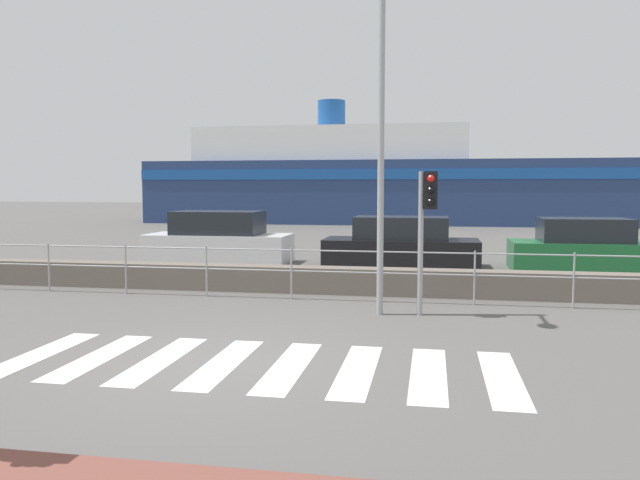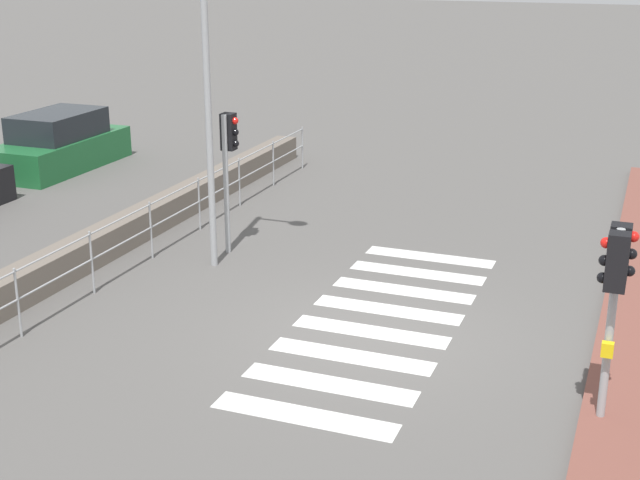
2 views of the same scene
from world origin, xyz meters
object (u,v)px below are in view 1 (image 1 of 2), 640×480
(traffic_light_far, at_px, (427,210))
(parked_car_green, at_px, (583,248))
(streetlamp, at_px, (380,103))
(parked_car_black, at_px, (401,245))
(parked_car_white, at_px, (218,241))
(ferry_boat, at_px, (376,182))

(traffic_light_far, relative_size, parked_car_green, 0.66)
(streetlamp, relative_size, parked_car_green, 1.55)
(streetlamp, relative_size, parked_car_black, 1.36)
(traffic_light_far, xyz_separation_m, parked_car_black, (-0.80, 7.04, -1.30))
(traffic_light_far, xyz_separation_m, streetlamp, (-0.84, -0.28, 1.89))
(streetlamp, height_order, parked_car_green, streetlamp)
(streetlamp, xyz_separation_m, parked_car_green, (5.13, 7.32, -3.19))
(parked_car_white, height_order, parked_car_green, parked_car_white)
(traffic_light_far, xyz_separation_m, ferry_boat, (-3.54, 29.50, 0.69))
(streetlamp, bearing_deg, traffic_light_far, 18.76)
(traffic_light_far, bearing_deg, parked_car_green, 58.60)
(traffic_light_far, relative_size, parked_car_black, 0.58)
(ferry_boat, relative_size, parked_car_green, 7.84)
(ferry_boat, relative_size, parked_car_black, 6.87)
(streetlamp, relative_size, parked_car_white, 1.38)
(parked_car_white, relative_size, parked_car_black, 0.99)
(parked_car_green, bearing_deg, parked_car_white, 180.00)
(parked_car_green, bearing_deg, streetlamp, -125.02)
(streetlamp, height_order, parked_car_black, streetlamp)
(parked_car_white, distance_m, parked_car_green, 10.75)
(streetlamp, distance_m, parked_car_white, 9.75)
(traffic_light_far, xyz_separation_m, parked_car_white, (-6.45, 7.04, -1.25))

